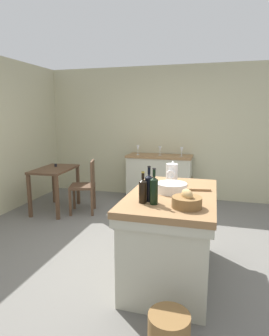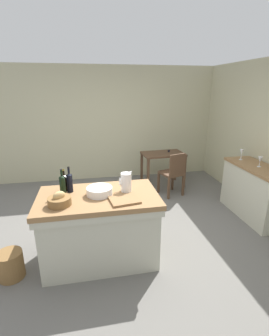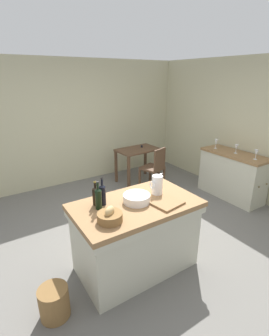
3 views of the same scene
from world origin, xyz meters
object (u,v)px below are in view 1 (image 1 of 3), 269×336
at_px(island_table, 172,231).
at_px(wine_glass_middle, 138,148).
at_px(writing_desk, 55,175).
at_px(wine_bottle_dark, 149,187).
at_px(wooden_chair, 86,184).
at_px(wine_bottle_green, 154,190).
at_px(side_cabinet, 159,178).
at_px(wash_bowl, 172,188).
at_px(cutting_board, 196,186).
at_px(wine_glass_left, 160,149).
at_px(pitcher, 172,174).
at_px(wine_glass_far_left, 182,150).
at_px(wicker_hamper, 169,336).
at_px(wine_bottle_amber, 143,190).
at_px(bread_basket, 187,201).

bearing_deg(island_table, wine_glass_middle, 22.18).
bearing_deg(writing_desk, wine_bottle_dark, -131.48).
height_order(wooden_chair, wine_bottle_green, wine_bottle_green).
xyz_separation_m(side_cabinet, wash_bowl, (-2.61, -0.61, 0.49)).
xyz_separation_m(wooden_chair, cutting_board, (-1.27, -1.91, 0.41)).
bearing_deg(wine_glass_left, wine_bottle_green, -170.39).
xyz_separation_m(wine_bottle_green, wine_glass_left, (3.03, 0.51, -0.01)).
distance_m(pitcher, wine_bottle_green, 0.76).
xyz_separation_m(island_table, wine_glass_far_left, (2.60, 0.21, 0.53)).
relative_size(wash_bowl, wine_bottle_green, 0.96).
height_order(wine_glass_middle, wicker_hamper, wine_glass_middle).
relative_size(wine_bottle_amber, wine_glass_middle, 1.51).
relative_size(pitcher, wicker_hamper, 0.84).
bearing_deg(wine_bottle_dark, island_table, -27.39).
relative_size(wine_bottle_green, wine_glass_far_left, 1.85).
bearing_deg(pitcher, wine_glass_middle, 23.89).
distance_m(writing_desk, pitcher, 2.52).
relative_size(cutting_board, wicker_hamper, 0.98).
relative_size(side_cabinet, wine_glass_left, 7.44).
bearing_deg(wicker_hamper, wine_glass_left, 11.73).
relative_size(wash_bowl, wine_bottle_dark, 0.96).
bearing_deg(wash_bowl, wine_bottle_green, 167.72).
bearing_deg(writing_desk, wine_glass_far_left, -62.33).
xyz_separation_m(pitcher, wine_bottle_green, (-0.76, 0.04, 0.01)).
height_order(wine_bottle_amber, wine_glass_middle, wine_bottle_amber).
distance_m(island_table, wine_bottle_amber, 0.69).
height_order(writing_desk, bread_basket, bread_basket).
bearing_deg(wine_glass_far_left, wooden_chair, 124.75).
relative_size(wooden_chair, wine_bottle_dark, 2.81).
xyz_separation_m(side_cabinet, wine_bottle_amber, (-3.02, -0.42, 0.56)).
bearing_deg(wooden_chair, island_table, -132.57).
relative_size(side_cabinet, cutting_board, 3.95).
bearing_deg(side_cabinet, wine_bottle_amber, -172.10).
bearing_deg(wooden_chair, wine_bottle_green, -141.07).
xyz_separation_m(island_table, wine_glass_left, (2.62, 0.62, 0.53)).
height_order(wash_bowl, wine_bottle_green, wine_bottle_green).
bearing_deg(wine_bottle_amber, bread_basket, -94.02).
xyz_separation_m(wine_bottle_green, wine_glass_middle, (2.98, 0.94, -0.00)).
relative_size(pitcher, wine_bottle_green, 0.86).
relative_size(wine_glass_far_left, wine_glass_middle, 0.92).
relative_size(island_table, pitcher, 5.20).
xyz_separation_m(wooden_chair, wash_bowl, (-1.54, -1.68, 0.45)).
xyz_separation_m(writing_desk, wash_bowl, (-1.50, -2.25, 0.31)).
distance_m(wine_bottle_amber, wine_bottle_green, 0.10).
height_order(pitcher, wine_bottle_green, wine_bottle_green).
relative_size(wine_bottle_dark, wine_glass_left, 1.89).
relative_size(bread_basket, wine_glass_middle, 1.35).
xyz_separation_m(wine_bottle_dark, wine_glass_left, (2.95, 0.45, -0.01)).
bearing_deg(side_cabinet, wine_bottle_green, -170.26).
distance_m(pitcher, cutting_board, 0.31).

